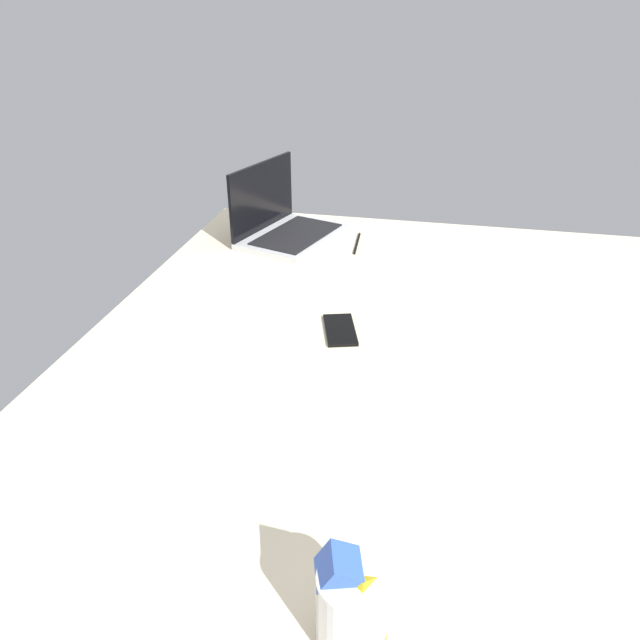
{
  "coord_description": "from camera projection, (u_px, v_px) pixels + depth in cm",
  "views": [
    {
      "loc": [
        -104.82,
        -6.59,
        86.48
      ],
      "look_at": [
        4.9,
        16.66,
        24.0
      ],
      "focal_mm": 33.08,
      "sensor_mm": 36.0,
      "label": 1
    }
  ],
  "objects": [
    {
      "name": "snack_cup",
      "position": [
        354.0,
        605.0,
        0.69
      ],
      "size": [
        9.08,
        9.72,
        14.4
      ],
      "color": "silver",
      "rests_on": "bed_mattress"
    },
    {
      "name": "bed_mattress",
      "position": [
        390.0,
        398.0,
        1.28
      ],
      "size": [
        180.0,
        140.0,
        18.0
      ],
      "primitive_type": "cube",
      "color": "beige",
      "rests_on": "ground"
    },
    {
      "name": "laptop",
      "position": [
        284.0,
        225.0,
        1.85
      ],
      "size": [
        38.41,
        31.9,
        23.0
      ],
      "rotation": [
        0.0,
        0.0,
        -0.31
      ],
      "color": "#B7BABC",
      "rests_on": "bed_mattress"
    },
    {
      "name": "charger_cable",
      "position": [
        357.0,
        243.0,
        1.83
      ],
      "size": [
        17.01,
        1.54,
        0.6
      ],
      "primitive_type": "cube",
      "rotation": [
        0.0,
        0.0,
        0.06
      ],
      "color": "black",
      "rests_on": "bed_mattress"
    },
    {
      "name": "cell_phone",
      "position": [
        340.0,
        330.0,
        1.36
      ],
      "size": [
        15.35,
        10.48,
        0.8
      ],
      "primitive_type": "cube",
      "rotation": [
        0.0,
        0.0,
        5.0
      ],
      "color": "black",
      "rests_on": "bed_mattress"
    }
  ]
}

